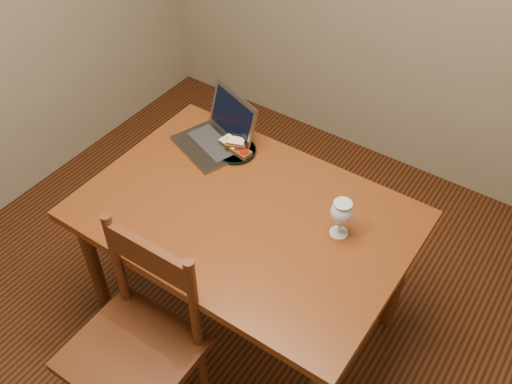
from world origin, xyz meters
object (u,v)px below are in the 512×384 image
Objects in this scene: chair at (135,340)px; plate at (236,151)px; laptop at (219,132)px; table at (245,226)px; milk_glass at (341,218)px.

plate is (-0.17, 0.88, 0.23)m from chair.
plate is at bearing 10.31° from laptop.
laptop reaches higher than table.
laptop is (-0.27, 0.89, 0.28)m from chair.
plate is 0.64m from milk_glass.
table is 3.38× the size of laptop.
plate is 0.11m from laptop.
table is at bearing -163.05° from milk_glass.
milk_glass is (0.36, 0.11, 0.17)m from table.
chair is at bearing -121.93° from milk_glass.
laptop reaches higher than milk_glass.
chair is 0.89m from milk_glass.
chair reaches higher than milk_glass.
table is at bearing -20.17° from laptop.
chair is 1.26× the size of laptop.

